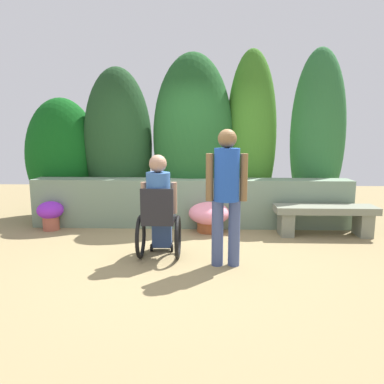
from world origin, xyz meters
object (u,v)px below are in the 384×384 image
(person_standing_companion, at_px, (226,189))
(flower_pot_terracotta_by_wall, at_px, (50,213))
(person_in_wheelchair, at_px, (159,210))
(stone_bench, at_px, (325,216))
(flower_pot_purple_near, at_px, (209,215))

(person_standing_companion, height_order, flower_pot_terracotta_by_wall, person_standing_companion)
(person_in_wheelchair, height_order, person_standing_companion, person_standing_companion)
(person_in_wheelchair, bearing_deg, stone_bench, 14.94)
(person_standing_companion, distance_m, flower_pot_terracotta_by_wall, 3.25)
(stone_bench, bearing_deg, person_in_wheelchair, -151.33)
(person_standing_companion, relative_size, flower_pot_terracotta_by_wall, 3.42)
(flower_pot_purple_near, distance_m, flower_pot_terracotta_by_wall, 2.63)
(flower_pot_purple_near, bearing_deg, stone_bench, -5.21)
(stone_bench, xyz_separation_m, flower_pot_purple_near, (-1.81, 0.16, -0.05))
(stone_bench, distance_m, person_standing_companion, 2.20)
(person_standing_companion, relative_size, flower_pot_purple_near, 2.45)
(person_standing_companion, distance_m, flower_pot_purple_near, 1.66)
(stone_bench, xyz_separation_m, flower_pot_terracotta_by_wall, (-4.43, 0.17, -0.03))
(stone_bench, xyz_separation_m, person_standing_companion, (-1.63, -1.34, 0.62))
(person_in_wheelchair, height_order, flower_pot_purple_near, person_in_wheelchair)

